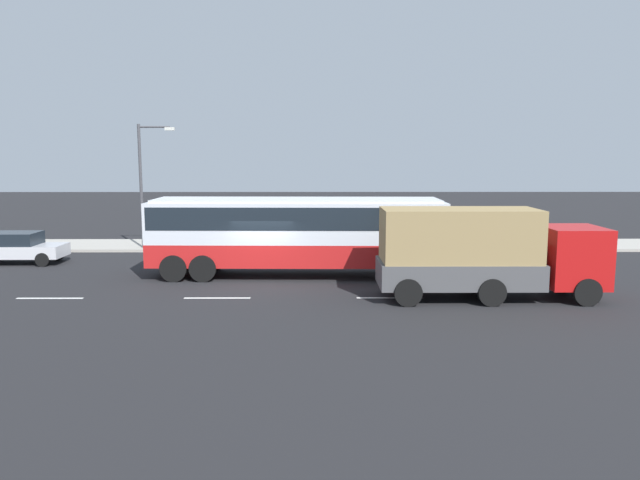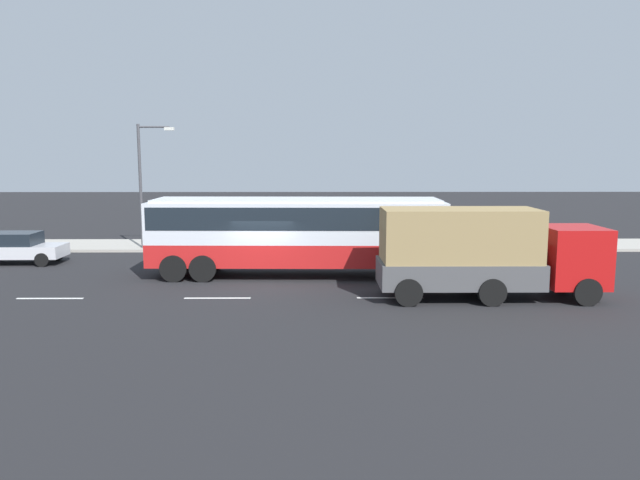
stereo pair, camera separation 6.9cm
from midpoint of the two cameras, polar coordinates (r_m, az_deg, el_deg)
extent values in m
plane|color=black|center=(24.77, -5.34, -3.90)|extent=(120.00, 120.00, 0.00)
cube|color=#A8A399|center=(33.97, -3.97, -0.50)|extent=(80.00, 4.00, 0.15)
cube|color=white|center=(23.83, -24.18, -5.06)|extent=(2.40, 0.16, 0.01)
cube|color=white|center=(22.10, -9.64, -5.45)|extent=(2.40, 0.16, 0.01)
cube|color=white|center=(21.97, 6.72, -5.47)|extent=(2.40, 0.16, 0.01)
cube|color=red|center=(25.55, -2.10, -1.17)|extent=(12.41, 2.81, 0.95)
cube|color=silver|center=(25.37, -2.12, 1.78)|extent=(12.41, 2.81, 1.69)
cube|color=black|center=(25.34, -2.12, 2.29)|extent=(12.17, 2.84, 0.93)
cube|color=black|center=(25.79, 11.63, 1.91)|extent=(0.16, 2.37, 1.35)
cube|color=silver|center=(25.29, -2.13, 3.81)|extent=(11.92, 2.65, 0.12)
cylinder|color=black|center=(27.02, 7.80, -1.75)|extent=(1.11, 0.32, 1.10)
cylinder|color=black|center=(24.60, 8.49, -2.74)|extent=(1.11, 0.32, 1.10)
cylinder|color=black|center=(27.29, -9.93, -1.70)|extent=(1.11, 0.32, 1.10)
cylinder|color=black|center=(24.90, -10.98, -2.67)|extent=(1.11, 0.32, 1.10)
cylinder|color=black|center=(27.54, -12.38, -1.68)|extent=(1.11, 0.32, 1.10)
cylinder|color=black|center=(25.17, -13.66, -2.63)|extent=(1.11, 0.32, 1.10)
cube|color=red|center=(23.28, 22.86, -1.43)|extent=(2.04, 2.32, 2.11)
cube|color=#4C4C4F|center=(22.10, 13.04, -3.08)|extent=(5.71, 2.33, 0.90)
cube|color=#997F51|center=(21.88, 13.15, 0.47)|extent=(5.48, 2.24, 1.87)
cylinder|color=black|center=(24.51, 21.96, -3.45)|extent=(0.96, 0.28, 0.96)
cylinder|color=black|center=(22.53, 24.09, -4.54)|extent=(0.96, 0.28, 0.96)
cylinder|color=black|center=(23.46, 14.56, -3.61)|extent=(0.96, 0.28, 0.96)
cylinder|color=black|center=(21.39, 16.08, -4.79)|extent=(0.96, 0.28, 0.96)
cylinder|color=black|center=(22.89, 7.60, -3.71)|extent=(0.96, 0.28, 0.96)
cylinder|color=black|center=(20.75, 8.45, -4.95)|extent=(0.96, 0.28, 0.96)
cube|color=silver|center=(31.95, -26.66, -0.91)|extent=(4.30, 1.77, 0.58)
cube|color=black|center=(31.96, -27.07, 0.13)|extent=(2.37, 1.61, 0.59)
cylinder|color=black|center=(32.12, -23.59, -1.21)|extent=(0.64, 0.21, 0.64)
cylinder|color=black|center=(30.62, -24.78, -1.71)|extent=(0.64, 0.21, 0.64)
cylinder|color=brown|center=(32.68, 7.22, -0.04)|extent=(0.14, 0.14, 0.80)
cylinder|color=brown|center=(32.83, 7.31, -0.01)|extent=(0.14, 0.14, 0.80)
cylinder|color=beige|center=(32.66, 7.28, 1.18)|extent=(0.32, 0.32, 0.60)
sphere|color=#9E7051|center=(32.62, 7.30, 1.89)|extent=(0.22, 0.22, 0.22)
cylinder|color=black|center=(32.64, -8.26, -0.04)|extent=(0.14, 0.14, 0.83)
cylinder|color=black|center=(32.62, -7.98, -0.04)|extent=(0.14, 0.14, 0.83)
cylinder|color=#B2333F|center=(32.54, -8.14, 1.23)|extent=(0.32, 0.32, 0.62)
sphere|color=tan|center=(32.49, -8.16, 1.97)|extent=(0.23, 0.23, 0.23)
cylinder|color=#47474C|center=(33.56, -16.57, 4.87)|extent=(0.16, 0.16, 6.59)
cylinder|color=#47474C|center=(33.33, -15.41, 10.31)|extent=(1.64, 0.10, 0.10)
cube|color=silver|center=(33.13, -14.01, 10.20)|extent=(0.50, 0.24, 0.16)
camera|label=1|loc=(0.03, 90.08, -0.01)|focal=33.72mm
camera|label=2|loc=(0.03, -89.92, 0.01)|focal=33.72mm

